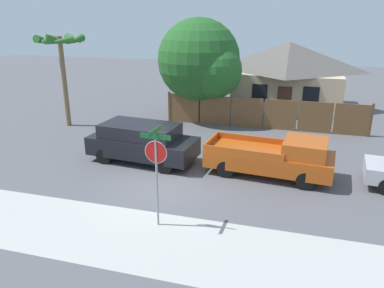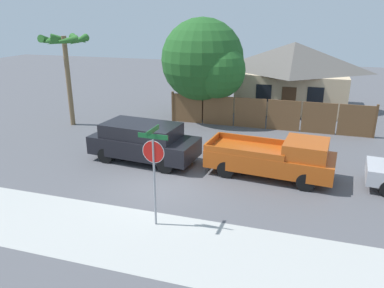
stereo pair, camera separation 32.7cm
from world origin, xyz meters
name	(u,v)px [view 1 (the left image)]	position (x,y,z in m)	size (l,w,h in m)	color
ground_plane	(159,186)	(0.00, 0.00, 0.00)	(80.00, 80.00, 0.00)	#56565B
sidewalk_strip	(118,235)	(0.00, -3.60, 0.00)	(36.00, 3.20, 0.01)	#B2B2AD
wooden_fence	(263,114)	(3.12, 9.04, 0.89)	(11.76, 0.12, 1.87)	brown
house	(288,74)	(4.16, 14.95, 2.39)	(7.76, 6.24, 4.60)	beige
oak_tree	(202,62)	(-0.83, 9.90, 3.63)	(5.32, 5.07, 6.28)	brown
palm_tree	(61,48)	(-8.28, 6.46, 4.58)	(2.64, 2.84, 5.34)	brown
red_suv	(142,141)	(-1.66, 2.28, 0.96)	(5.05, 2.50, 1.77)	black
orange_pickup	(275,157)	(4.27, 2.26, 0.83)	(5.32, 2.47, 1.71)	#B74C14
stop_sign	(156,161)	(0.98, -2.70, 2.22)	(0.98, 0.88, 3.25)	gray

